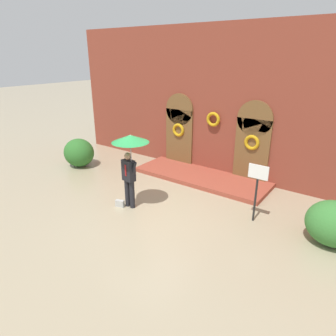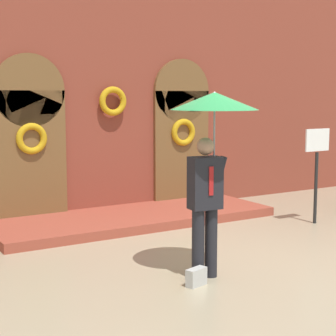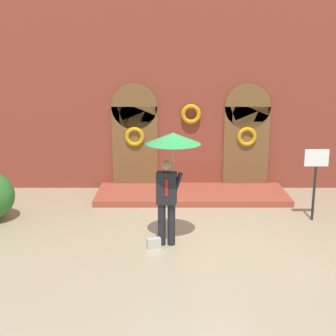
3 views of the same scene
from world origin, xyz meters
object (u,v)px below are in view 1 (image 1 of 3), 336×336
at_px(handbag, 120,203).
at_px(shrub_right, 334,224).
at_px(sign_post, 257,184).
at_px(person_with_umbrella, 130,150).
at_px(shrub_left, 79,153).

bearing_deg(handbag, shrub_right, 0.79).
relative_size(sign_post, shrub_right, 1.27).
distance_m(person_with_umbrella, shrub_left, 4.79).
distance_m(handbag, shrub_right, 6.03).
bearing_deg(shrub_right, sign_post, -178.06).
relative_size(person_with_umbrella, shrub_left, 1.79).
bearing_deg(person_with_umbrella, shrub_right, 15.96).
bearing_deg(sign_post, person_with_umbrella, -156.42).
relative_size(person_with_umbrella, handbag, 8.44).
distance_m(person_with_umbrella, handbag, 1.85).
bearing_deg(handbag, shrub_left, 141.52).
height_order(handbag, shrub_left, shrub_left).
height_order(sign_post, shrub_left, sign_post).
relative_size(person_with_umbrella, shrub_right, 1.74).
bearing_deg(shrub_right, shrub_left, -179.48).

